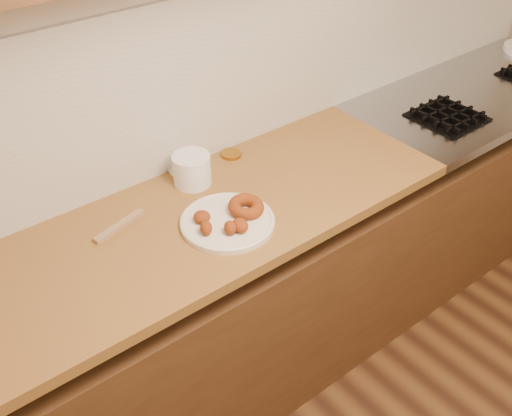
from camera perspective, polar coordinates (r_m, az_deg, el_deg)
name	(u,v)px	position (r m, az deg, el deg)	size (l,w,h in m)	color
wall_back	(233,28)	(2.15, -2.17, 16.79)	(4.00, 0.02, 2.70)	#C6B396
base_cabinet	(284,280)	(2.46, 2.68, -6.90)	(3.60, 0.60, 0.77)	#52311B
butcher_block	(126,255)	(1.87, -12.27, -4.40)	(2.30, 0.62, 0.04)	#946130
stovetop	(480,92)	(2.94, 20.56, 10.30)	(1.30, 0.62, 0.04)	#9EA0A5
backsplash	(236,70)	(2.20, -1.88, 13.03)	(3.60, 0.02, 0.60)	beige
burner_grates	(494,94)	(2.88, 21.70, 10.10)	(0.91, 0.26, 0.03)	black
donut_plate	(227,222)	(1.91, -2.73, -1.35)	(0.30, 0.30, 0.02)	silver
ring_donut	(246,207)	(1.92, -0.96, 0.13)	(0.12, 0.12, 0.04)	#8C390E
fried_dough_chunks	(220,224)	(1.85, -3.43, -1.53)	(0.15, 0.17, 0.04)	#8C390E
plastic_tub	(192,170)	(2.08, -6.13, 3.66)	(0.13, 0.13, 0.11)	white
tub_lid	(189,168)	(2.18, -6.42, 3.84)	(0.15, 0.15, 0.01)	white
brass_jar_lid	(231,154)	(2.25, -2.38, 5.15)	(0.08, 0.08, 0.01)	#AD7320
wooden_utensil	(120,226)	(1.94, -12.85, -1.66)	(0.20, 0.02, 0.02)	#997351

